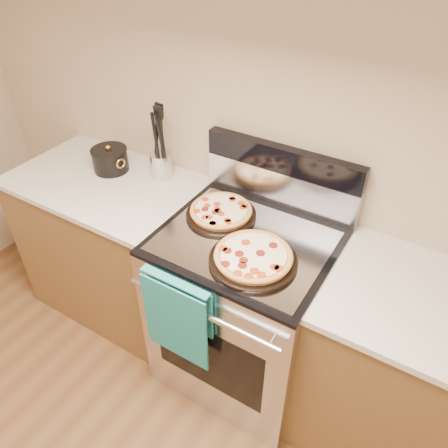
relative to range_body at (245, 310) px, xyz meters
The scene contains 16 objects.
wall_back 0.97m from the range_body, 90.00° to the left, with size 4.00×4.00×0.00m, color tan.
range_body is the anchor object (origin of this frame).
oven_window 0.34m from the range_body, 90.00° to the right, with size 0.56×0.01×0.40m, color black.
cooktop 0.46m from the range_body, ahead, with size 0.76×0.68×0.02m, color black.
backsplash_lower 0.64m from the range_body, 90.00° to the left, with size 0.76×0.06×0.18m, color silver.
backsplash_upper 0.77m from the range_body, 90.00° to the left, with size 0.76×0.06×0.12m, color black.
oven_handle 0.51m from the range_body, 90.00° to the right, with size 0.03×0.03×0.70m, color silver.
dish_towel 0.47m from the range_body, 107.74° to the right, with size 0.32×0.05×0.42m, color #1C9078, non-canonical shape.
foil_sheet 0.47m from the range_body, 90.00° to the right, with size 0.70×0.55×0.01m, color gray.
cabinet_left 0.88m from the range_body, behind, with size 1.00×0.62×0.88m, color brown.
countertop_left 0.99m from the range_body, behind, with size 1.02×0.64×0.03m, color beige.
cabinet_right 0.88m from the range_body, ahead, with size 1.00×0.62×0.88m, color brown.
pepperoni_pizza_back 0.53m from the range_body, 158.75° to the left, with size 0.32×0.32×0.04m, color #BA7939, non-canonical shape.
pepperoni_pizza_front 0.53m from the range_body, 53.53° to the right, with size 0.36×0.36×0.05m, color #BA7939, non-canonical shape.
utensil_crock 0.86m from the range_body, 161.09° to the left, with size 0.11×0.11×0.14m, color silver.
saucepan 1.06m from the range_body, behind, with size 0.19×0.19×0.11m, color black.
Camera 1 is at (0.68, 0.34, 2.13)m, focal length 35.00 mm.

